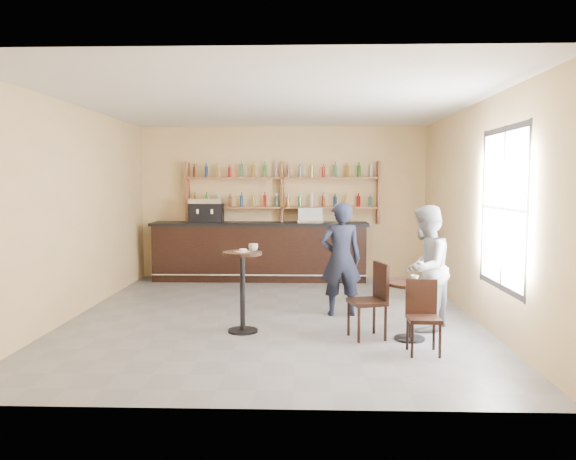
{
  "coord_description": "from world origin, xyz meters",
  "views": [
    {
      "loc": [
        0.49,
        -8.38,
        2.04
      ],
      "look_at": [
        0.2,
        0.8,
        1.25
      ],
      "focal_mm": 35.0,
      "sensor_mm": 36.0,
      "label": 1
    }
  ],
  "objects_px": {
    "espresso_machine": "(207,210)",
    "cafe_table": "(410,311)",
    "pedestal_table": "(243,292)",
    "chair_south": "(424,318)",
    "chair_west": "(367,301)",
    "patron_second": "(425,268)",
    "man_main": "(341,259)",
    "pastry_case": "(310,215)",
    "bar_counter": "(260,251)"
  },
  "relations": [
    {
      "from": "cafe_table",
      "to": "chair_south",
      "type": "distance_m",
      "value": 0.61
    },
    {
      "from": "man_main",
      "to": "pedestal_table",
      "type": "bearing_deg",
      "value": 31.34
    },
    {
      "from": "man_main",
      "to": "chair_south",
      "type": "height_order",
      "value": "man_main"
    },
    {
      "from": "man_main",
      "to": "chair_west",
      "type": "height_order",
      "value": "man_main"
    },
    {
      "from": "cafe_table",
      "to": "chair_south",
      "type": "bearing_deg",
      "value": -85.24
    },
    {
      "from": "espresso_machine",
      "to": "cafe_table",
      "type": "xyz_separation_m",
      "value": [
        3.4,
        -4.36,
        -1.07
      ]
    },
    {
      "from": "chair_west",
      "to": "chair_south",
      "type": "xyz_separation_m",
      "value": [
        0.6,
        -0.65,
        -0.06
      ]
    },
    {
      "from": "espresso_machine",
      "to": "pedestal_table",
      "type": "relative_size",
      "value": 0.62
    },
    {
      "from": "patron_second",
      "to": "cafe_table",
      "type": "bearing_deg",
      "value": -0.83
    },
    {
      "from": "man_main",
      "to": "chair_south",
      "type": "relative_size",
      "value": 2.0
    },
    {
      "from": "chair_west",
      "to": "patron_second",
      "type": "bearing_deg",
      "value": 101.75
    },
    {
      "from": "bar_counter",
      "to": "pedestal_table",
      "type": "height_order",
      "value": "bar_counter"
    },
    {
      "from": "pedestal_table",
      "to": "chair_south",
      "type": "height_order",
      "value": "pedestal_table"
    },
    {
      "from": "bar_counter",
      "to": "man_main",
      "type": "relative_size",
      "value": 2.57
    },
    {
      "from": "pedestal_table",
      "to": "chair_south",
      "type": "distance_m",
      "value": 2.43
    },
    {
      "from": "chair_west",
      "to": "chair_south",
      "type": "height_order",
      "value": "chair_west"
    },
    {
      "from": "cafe_table",
      "to": "chair_west",
      "type": "xyz_separation_m",
      "value": [
        -0.55,
        0.05,
        0.12
      ]
    },
    {
      "from": "pastry_case",
      "to": "man_main",
      "type": "height_order",
      "value": "man_main"
    },
    {
      "from": "man_main",
      "to": "chair_west",
      "type": "xyz_separation_m",
      "value": [
        0.26,
        -1.27,
        -0.37
      ]
    },
    {
      "from": "espresso_machine",
      "to": "chair_west",
      "type": "distance_m",
      "value": 5.26
    },
    {
      "from": "pedestal_table",
      "to": "patron_second",
      "type": "xyz_separation_m",
      "value": [
        2.5,
        0.19,
        0.31
      ]
    },
    {
      "from": "espresso_machine",
      "to": "pedestal_table",
      "type": "xyz_separation_m",
      "value": [
        1.2,
        -4.05,
        -0.9
      ]
    },
    {
      "from": "cafe_table",
      "to": "patron_second",
      "type": "distance_m",
      "value": 0.76
    },
    {
      "from": "bar_counter",
      "to": "patron_second",
      "type": "distance_m",
      "value": 4.66
    },
    {
      "from": "bar_counter",
      "to": "cafe_table",
      "type": "height_order",
      "value": "bar_counter"
    },
    {
      "from": "pedestal_table",
      "to": "chair_west",
      "type": "bearing_deg",
      "value": -8.88
    },
    {
      "from": "pastry_case",
      "to": "pedestal_table",
      "type": "relative_size",
      "value": 0.47
    },
    {
      "from": "pedestal_table",
      "to": "cafe_table",
      "type": "bearing_deg",
      "value": -7.97
    },
    {
      "from": "pastry_case",
      "to": "cafe_table",
      "type": "relative_size",
      "value": 0.68
    },
    {
      "from": "espresso_machine",
      "to": "pedestal_table",
      "type": "distance_m",
      "value": 4.32
    },
    {
      "from": "pedestal_table",
      "to": "chair_west",
      "type": "relative_size",
      "value": 1.11
    },
    {
      "from": "bar_counter",
      "to": "espresso_machine",
      "type": "distance_m",
      "value": 1.39
    },
    {
      "from": "pastry_case",
      "to": "pedestal_table",
      "type": "distance_m",
      "value": 4.24
    },
    {
      "from": "chair_west",
      "to": "bar_counter",
      "type": "bearing_deg",
      "value": -174.3
    },
    {
      "from": "espresso_machine",
      "to": "cafe_table",
      "type": "distance_m",
      "value": 5.63
    },
    {
      "from": "espresso_machine",
      "to": "chair_south",
      "type": "relative_size",
      "value": 0.79
    },
    {
      "from": "man_main",
      "to": "cafe_table",
      "type": "distance_m",
      "value": 1.63
    },
    {
      "from": "chair_west",
      "to": "patron_second",
      "type": "relative_size",
      "value": 0.58
    },
    {
      "from": "cafe_table",
      "to": "espresso_machine",
      "type": "bearing_deg",
      "value": 127.96
    },
    {
      "from": "espresso_machine",
      "to": "chair_south",
      "type": "xyz_separation_m",
      "value": [
        3.45,
        -4.96,
        -1.01
      ]
    },
    {
      "from": "espresso_machine",
      "to": "cafe_table",
      "type": "bearing_deg",
      "value": -54.3
    },
    {
      "from": "bar_counter",
      "to": "cafe_table",
      "type": "xyz_separation_m",
      "value": [
        2.31,
        -4.36,
        -0.23
      ]
    },
    {
      "from": "pedestal_table",
      "to": "cafe_table",
      "type": "xyz_separation_m",
      "value": [
        2.2,
        -0.31,
        -0.18
      ]
    },
    {
      "from": "patron_second",
      "to": "espresso_machine",
      "type": "bearing_deg",
      "value": -106.71
    },
    {
      "from": "cafe_table",
      "to": "chair_west",
      "type": "distance_m",
      "value": 0.57
    },
    {
      "from": "chair_west",
      "to": "cafe_table",
      "type": "bearing_deg",
      "value": 68.34
    },
    {
      "from": "pastry_case",
      "to": "chair_west",
      "type": "relative_size",
      "value": 0.52
    },
    {
      "from": "espresso_machine",
      "to": "pedestal_table",
      "type": "bearing_deg",
      "value": -75.79
    },
    {
      "from": "pastry_case",
      "to": "espresso_machine",
      "type": "bearing_deg",
      "value": -175.95
    },
    {
      "from": "cafe_table",
      "to": "chair_south",
      "type": "height_order",
      "value": "chair_south"
    }
  ]
}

